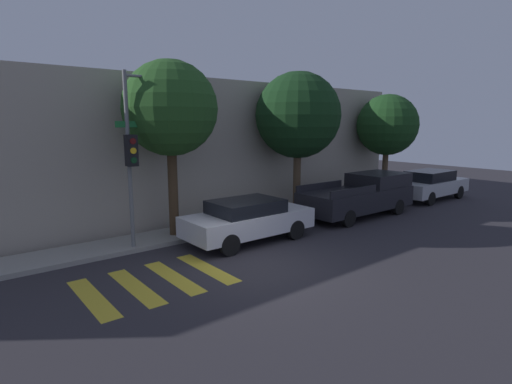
{
  "coord_description": "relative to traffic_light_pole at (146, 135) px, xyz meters",
  "views": [
    {
      "loc": [
        -6.37,
        -7.94,
        3.82
      ],
      "look_at": [
        1.67,
        2.1,
        1.6
      ],
      "focal_mm": 28.0,
      "sensor_mm": 36.0,
      "label": 1
    }
  ],
  "objects": [
    {
      "name": "building_row",
      "position": [
        1.48,
        4.84,
        -0.73
      ],
      "size": [
        26.0,
        6.0,
        5.51
      ],
      "primitive_type": "cube",
      "color": "#A89E8E",
      "rests_on": "ground"
    },
    {
      "name": "pickup_truck",
      "position": [
        8.78,
        -1.27,
        -2.61
      ],
      "size": [
        5.31,
        2.0,
        1.7
      ],
      "color": "black",
      "rests_on": "ground"
    },
    {
      "name": "tree_far_end",
      "position": [
        13.14,
        0.54,
        0.24
      ],
      "size": [
        3.07,
        3.07,
        5.27
      ],
      "color": "brown",
      "rests_on": "ground"
    },
    {
      "name": "tree_midblock",
      "position": [
        6.8,
        0.54,
        0.64
      ],
      "size": [
        3.5,
        3.5,
        5.89
      ],
      "color": "brown",
      "rests_on": "ground"
    },
    {
      "name": "traffic_light_pole",
      "position": [
        0.0,
        0.0,
        0.0
      ],
      "size": [
        2.66,
        0.56,
        5.3
      ],
      "color": "slate",
      "rests_on": "ground"
    },
    {
      "name": "crosswalk",
      "position": [
        -1.05,
        -2.57,
        -3.48
      ],
      "size": [
        3.41,
        2.6,
        0.0
      ],
      "color": "gold",
      "rests_on": "ground"
    },
    {
      "name": "sedan_near_corner",
      "position": [
        2.82,
        -1.27,
        -2.74
      ],
      "size": [
        4.32,
        1.85,
        1.38
      ],
      "color": "silver",
      "rests_on": "ground"
    },
    {
      "name": "ground_plane",
      "position": [
        1.48,
        -3.37,
        -3.48
      ],
      "size": [
        60.0,
        60.0,
        0.0
      ],
      "primitive_type": "plane",
      "color": "#2D2B30"
    },
    {
      "name": "tree_near_corner",
      "position": [
        1.09,
        0.54,
        0.78
      ],
      "size": [
        3.04,
        3.04,
        5.81
      ],
      "color": "#42301E",
      "rests_on": "ground"
    },
    {
      "name": "sidewalk",
      "position": [
        1.48,
        0.64,
        -3.41
      ],
      "size": [
        26.0,
        1.61,
        0.14
      ],
      "primitive_type": "cube",
      "color": "gray",
      "rests_on": "ground"
    },
    {
      "name": "sedan_middle",
      "position": [
        14.44,
        -1.27,
        -2.7
      ],
      "size": [
        4.68,
        1.78,
        1.48
      ],
      "color": "#B7BABF",
      "rests_on": "ground"
    }
  ]
}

